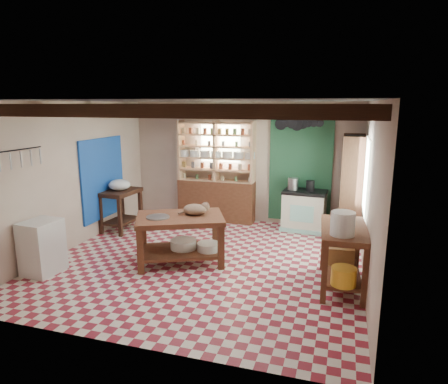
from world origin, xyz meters
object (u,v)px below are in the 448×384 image
(prep_table, at_px, (121,210))
(cat, at_px, (195,209))
(stove, at_px, (304,210))
(right_counter, at_px, (342,257))
(work_table, at_px, (180,239))
(white_cabinet, at_px, (42,247))

(prep_table, xyz_separation_m, cat, (2.04, -1.06, 0.45))
(stove, distance_m, right_counter, 2.61)
(work_table, height_order, right_counter, right_counter)
(stove, distance_m, prep_table, 3.76)
(white_cabinet, relative_size, cat, 2.13)
(stove, relative_size, white_cabinet, 1.03)
(right_counter, height_order, cat, cat)
(work_table, height_order, cat, cat)
(white_cabinet, bearing_deg, right_counter, 14.14)
(right_counter, bearing_deg, work_table, 172.21)
(work_table, bearing_deg, white_cabinet, -175.91)
(work_table, height_order, stove, stove)
(right_counter, relative_size, cat, 3.16)
(stove, bearing_deg, right_counter, -68.45)
(prep_table, bearing_deg, right_counter, -13.49)
(cat, bearing_deg, prep_table, 117.69)
(work_table, distance_m, prep_table, 2.20)
(work_table, distance_m, cat, 0.54)
(white_cabinet, height_order, right_counter, right_counter)
(prep_table, bearing_deg, stove, 21.10)
(work_table, relative_size, cat, 3.55)
(prep_table, relative_size, right_counter, 0.69)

